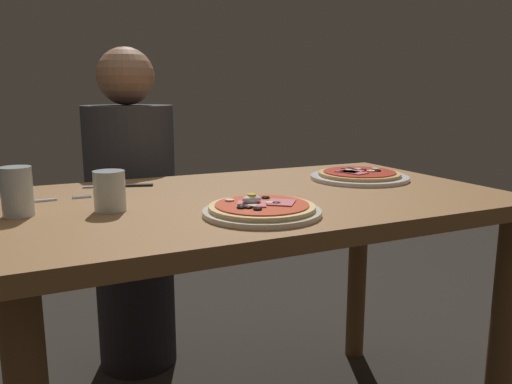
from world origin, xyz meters
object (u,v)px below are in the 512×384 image
Objects in this scene: pizza_foreground at (262,210)px; water_glass_far at (17,195)px; fork at (53,199)px; water_glass_near at (110,194)px; knife at (123,186)px; dining_table at (257,238)px; pizza_across_left at (359,176)px; diner_person at (133,221)px.

water_glass_far reaches higher than pizza_foreground.
water_glass_far is at bearing -119.21° from fork.
fork is (-0.11, 0.18, -0.04)m from water_glass_near.
dining_table is at bearing -41.62° from knife.
water_glass_far is at bearing -175.84° from pizza_across_left.
diner_person reaches higher than water_glass_far.
water_glass_far reaches higher than water_glass_near.
dining_table is at bearing -16.88° from fork.
fork is 0.61m from diner_person.
water_glass_far is at bearing 59.70° from diner_person.
knife reaches higher than dining_table.
pizza_across_left is 3.27× the size of water_glass_near.
pizza_across_left is at bearing 11.53° from dining_table.
fork is 0.23m from knife.
water_glass_near is (-0.77, -0.11, 0.03)m from pizza_across_left.
pizza_foreground is 1.37× the size of knife.
dining_table is 6.68× the size of knife.
water_glass_near reaches higher than pizza_foreground.
diner_person is at bearing 59.70° from water_glass_far.
dining_table is 13.91× the size of water_glass_near.
pizza_foreground reaches higher than pizza_across_left.
water_glass_near reaches higher than pizza_across_left.
water_glass_far is 0.38m from knife.
water_glass_near is at bearing -57.83° from fork.
diner_person is at bearing 107.56° from dining_table.
water_glass_near is at bearing -106.13° from knife.
diner_person is at bearing 75.79° from knife.
pizza_foreground is at bearing -41.55° from fork.
diner_person is (0.37, 0.63, -0.25)m from water_glass_far.
pizza_across_left is 1.91× the size of fork.
water_glass_near is 0.19m from water_glass_far.
water_glass_near is 0.73m from diner_person.
knife is at bearing 113.90° from pizza_foreground.
pizza_across_left is 0.84m from diner_person.
pizza_across_left reaches higher than dining_table.
dining_table is at bearing 107.56° from diner_person.
pizza_foreground is 0.52m from knife.
pizza_across_left is 0.26× the size of diner_person.
pizza_foreground is at bearing -24.37° from water_glass_far.
pizza_across_left is 1.57× the size of knife.
pizza_across_left reaches higher than fork.
pizza_across_left is at bearing -4.56° from fork.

